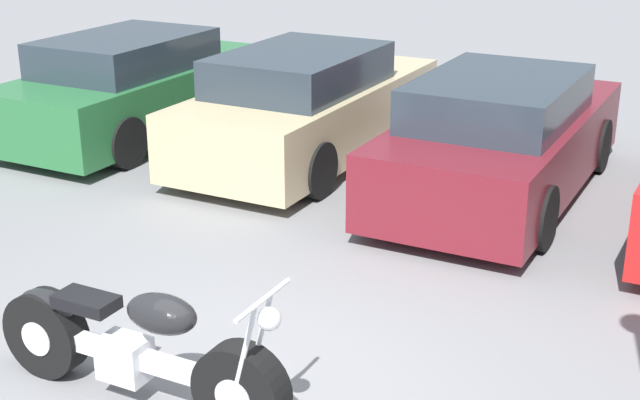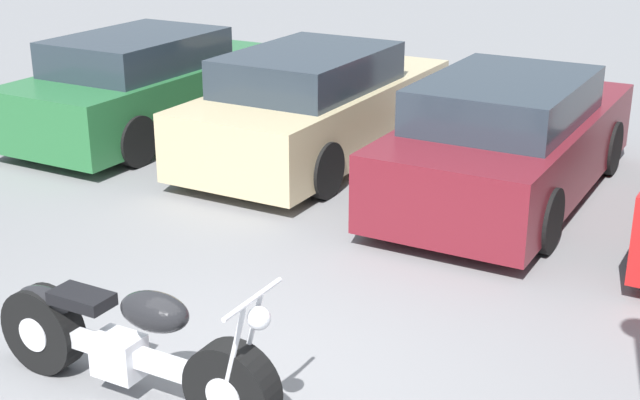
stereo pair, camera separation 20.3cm
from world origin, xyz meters
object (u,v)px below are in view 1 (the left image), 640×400
at_px(parked_car_green, 138,87).
at_px(parked_car_maroon, 501,139).
at_px(parked_car_champagne, 308,107).
at_px(motorcycle, 134,348).

height_order(parked_car_green, parked_car_maroon, same).
distance_m(parked_car_green, parked_car_champagne, 2.57).
bearing_deg(parked_car_champagne, parked_car_green, -176.74).
bearing_deg(parked_car_champagne, motorcycle, -73.59).
bearing_deg(parked_car_maroon, parked_car_green, 178.49).
relative_size(motorcycle, parked_car_green, 0.53).
distance_m(motorcycle, parked_car_champagne, 5.69).
height_order(motorcycle, parked_car_green, parked_car_green).
bearing_deg(parked_car_green, motorcycle, -51.83).
xyz_separation_m(motorcycle, parked_car_green, (-4.17, 5.31, 0.25)).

